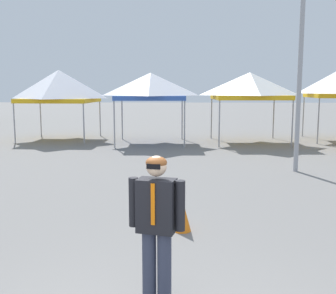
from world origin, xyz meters
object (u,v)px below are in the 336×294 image
object	(u,v)px
canopy_tent_center	(59,86)
canopy_tent_left_of_center	(151,86)
canopy_tent_behind_left	(250,86)
person_foreground	(157,222)
traffic_cone_lot_center	(182,214)
light_pole_near_lift	(302,14)

from	to	relation	value
canopy_tent_center	canopy_tent_left_of_center	size ratio (longest dim) A/B	1.08
canopy_tent_behind_left	person_foreground	size ratio (longest dim) A/B	1.91
canopy_tent_behind_left	traffic_cone_lot_center	xyz separation A→B (m)	(-3.08, -12.07, -2.32)
canopy_tent_behind_left	light_pole_near_lift	xyz separation A→B (m)	(0.38, -6.69, 2.03)
light_pole_near_lift	traffic_cone_lot_center	distance (m)	7.74
canopy_tent_behind_left	person_foreground	world-z (taller)	canopy_tent_behind_left
canopy_tent_behind_left	person_foreground	bearing A→B (deg)	-102.92
canopy_tent_left_of_center	light_pole_near_lift	size ratio (longest dim) A/B	0.40
canopy_tent_center	person_foreground	world-z (taller)	canopy_tent_center
canopy_tent_left_of_center	light_pole_near_lift	world-z (taller)	light_pole_near_lift
light_pole_near_lift	traffic_cone_lot_center	bearing A→B (deg)	-122.70
canopy_tent_behind_left	light_pole_near_lift	bearing A→B (deg)	-86.74
canopy_tent_left_of_center	person_foreground	size ratio (longest dim) A/B	1.81
canopy_tent_behind_left	light_pole_near_lift	world-z (taller)	light_pole_near_lift
canopy_tent_center	canopy_tent_left_of_center	bearing A→B (deg)	-15.95
canopy_tent_left_of_center	traffic_cone_lot_center	distance (m)	11.94
canopy_tent_center	canopy_tent_left_of_center	world-z (taller)	canopy_tent_center
canopy_tent_center	person_foreground	bearing A→B (deg)	-69.65
canopy_tent_left_of_center	person_foreground	distance (m)	14.35
traffic_cone_lot_center	person_foreground	bearing A→B (deg)	-96.28
canopy_tent_left_of_center	traffic_cone_lot_center	world-z (taller)	canopy_tent_left_of_center
canopy_tent_behind_left	person_foreground	xyz separation A→B (m)	(-3.36, -14.66, -1.59)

